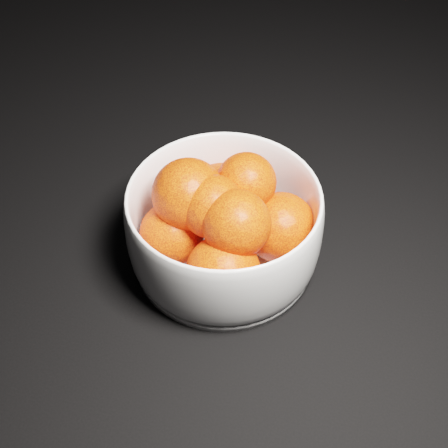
# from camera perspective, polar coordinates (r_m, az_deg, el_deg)

# --- Properties ---
(ground) EXTENTS (3.00, 3.00, 0.00)m
(ground) POSITION_cam_1_polar(r_m,az_deg,el_deg) (0.62, -4.93, -6.14)
(ground) COLOR black
(ground) RESTS_ON ground
(bowl) EXTENTS (0.19, 0.19, 0.09)m
(bowl) POSITION_cam_1_polar(r_m,az_deg,el_deg) (0.61, 0.00, -0.30)
(bowl) COLOR white
(bowl) RESTS_ON ground
(orange_pile) EXTENTS (0.17, 0.17, 0.11)m
(orange_pile) POSITION_cam_1_polar(r_m,az_deg,el_deg) (0.60, -0.04, 0.49)
(orange_pile) COLOR #FF390B
(orange_pile) RESTS_ON bowl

